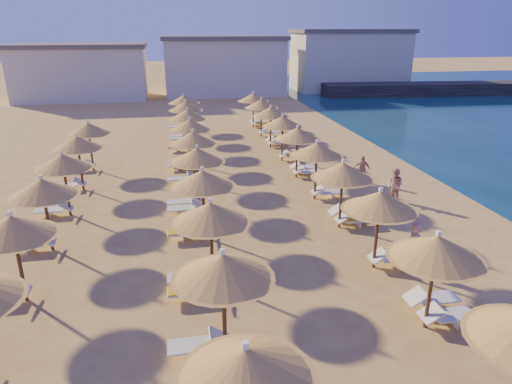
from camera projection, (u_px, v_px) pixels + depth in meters
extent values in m
plane|color=tan|center=(309.00, 256.00, 17.67)|extent=(220.00, 220.00, 0.00)
cube|color=black|center=(437.00, 89.00, 59.57)|extent=(30.21, 6.22, 1.50)
cube|color=beige|center=(82.00, 74.00, 55.18)|extent=(15.00, 8.00, 6.00)
cube|color=#59514C|center=(78.00, 46.00, 54.07)|extent=(15.60, 8.48, 0.50)
cube|color=beige|center=(224.00, 68.00, 59.10)|extent=(15.00, 8.00, 6.80)
cube|color=#59514C|center=(223.00, 38.00, 57.86)|extent=(15.60, 8.48, 0.50)
cube|color=beige|center=(349.00, 62.00, 63.52)|extent=(15.00, 8.00, 7.60)
cube|color=#59514C|center=(351.00, 31.00, 62.14)|extent=(15.60, 8.48, 0.50)
cylinder|color=brown|center=(430.00, 290.00, 13.05)|extent=(0.12, 0.12, 2.55)
cone|color=#A57730|center=(437.00, 247.00, 12.58)|extent=(2.50, 2.50, 0.68)
cone|color=#A57730|center=(435.00, 256.00, 12.68)|extent=(2.70, 2.70, 0.12)
cube|color=white|center=(439.00, 233.00, 12.44)|extent=(0.12, 0.12, 0.14)
cylinder|color=brown|center=(376.00, 236.00, 16.40)|extent=(0.12, 0.12, 2.55)
cone|color=#A57730|center=(380.00, 201.00, 15.94)|extent=(2.50, 2.50, 0.68)
cone|color=#A57730|center=(379.00, 208.00, 16.04)|extent=(2.70, 2.70, 0.12)
cube|color=white|center=(381.00, 190.00, 15.80)|extent=(0.12, 0.12, 0.14)
cylinder|color=brown|center=(341.00, 200.00, 19.76)|extent=(0.12, 0.12, 2.55)
cone|color=#A57730|center=(343.00, 170.00, 19.30)|extent=(2.50, 2.50, 0.68)
cone|color=#A57730|center=(342.00, 177.00, 19.39)|extent=(2.70, 2.70, 0.12)
cube|color=white|center=(343.00, 161.00, 19.16)|extent=(0.12, 0.12, 0.14)
cylinder|color=brown|center=(316.00, 175.00, 23.12)|extent=(0.12, 0.12, 2.55)
cone|color=#A57730|center=(317.00, 149.00, 22.65)|extent=(2.50, 2.50, 0.68)
cone|color=#A57730|center=(317.00, 155.00, 22.75)|extent=(2.70, 2.70, 0.12)
cube|color=white|center=(317.00, 141.00, 22.52)|extent=(0.12, 0.12, 0.14)
cylinder|color=brown|center=(297.00, 156.00, 26.48)|extent=(0.12, 0.12, 2.55)
cone|color=#A57730|center=(298.00, 133.00, 26.01)|extent=(2.50, 2.50, 0.68)
cone|color=#A57730|center=(297.00, 138.00, 26.11)|extent=(2.70, 2.70, 0.12)
cube|color=white|center=(298.00, 126.00, 25.87)|extent=(0.12, 0.12, 0.14)
cylinder|color=brown|center=(282.00, 142.00, 29.83)|extent=(0.12, 0.12, 2.55)
cone|color=#A57730|center=(283.00, 121.00, 29.37)|extent=(2.50, 2.50, 0.68)
cone|color=#A57730|center=(283.00, 125.00, 29.47)|extent=(2.70, 2.70, 0.12)
cube|color=white|center=(283.00, 115.00, 29.23)|extent=(0.12, 0.12, 0.14)
cylinder|color=brown|center=(271.00, 130.00, 33.19)|extent=(0.12, 0.12, 2.55)
cone|color=#A57730|center=(271.00, 112.00, 32.73)|extent=(2.50, 2.50, 0.68)
cone|color=#A57730|center=(271.00, 115.00, 32.82)|extent=(2.70, 2.70, 0.12)
cube|color=white|center=(271.00, 106.00, 32.59)|extent=(0.12, 0.12, 0.14)
cylinder|color=brown|center=(261.00, 121.00, 36.55)|extent=(0.12, 0.12, 2.55)
cone|color=#A57730|center=(261.00, 104.00, 36.08)|extent=(2.50, 2.50, 0.68)
cone|color=#A57730|center=(261.00, 107.00, 36.18)|extent=(2.70, 2.70, 0.12)
cube|color=white|center=(261.00, 98.00, 35.94)|extent=(0.12, 0.12, 0.14)
cylinder|color=brown|center=(253.00, 113.00, 39.91)|extent=(0.12, 0.12, 2.55)
cone|color=#A57730|center=(253.00, 97.00, 39.44)|extent=(2.50, 2.50, 0.68)
cone|color=#A57730|center=(253.00, 100.00, 39.54)|extent=(2.70, 2.70, 0.12)
cube|color=white|center=(253.00, 92.00, 39.30)|extent=(0.12, 0.12, 0.14)
cone|color=#A57730|center=(246.00, 364.00, 8.22)|extent=(2.50, 2.50, 0.68)
cone|color=#A57730|center=(246.00, 376.00, 8.31)|extent=(2.70, 2.70, 0.12)
cube|color=white|center=(245.00, 345.00, 8.08)|extent=(0.12, 0.12, 0.14)
cylinder|color=brown|center=(224.00, 312.00, 12.04)|extent=(0.12, 0.12, 2.55)
cone|color=#A57730|center=(223.00, 266.00, 11.58)|extent=(2.50, 2.50, 0.68)
cone|color=#A57730|center=(223.00, 276.00, 11.67)|extent=(2.70, 2.70, 0.12)
cube|color=white|center=(222.00, 252.00, 11.44)|extent=(0.12, 0.12, 0.14)
cylinder|color=brown|center=(212.00, 250.00, 15.40)|extent=(0.12, 0.12, 2.55)
cone|color=#A57730|center=(210.00, 212.00, 14.93)|extent=(2.50, 2.50, 0.68)
cone|color=#A57730|center=(211.00, 220.00, 15.03)|extent=(2.70, 2.70, 0.12)
cube|color=white|center=(210.00, 201.00, 14.79)|extent=(0.12, 0.12, 0.14)
cylinder|color=brown|center=(204.00, 210.00, 18.76)|extent=(0.12, 0.12, 2.55)
cone|color=#A57730|center=(202.00, 178.00, 18.29)|extent=(2.50, 2.50, 0.68)
cone|color=#A57730|center=(203.00, 185.00, 18.39)|extent=(2.70, 2.70, 0.12)
cube|color=white|center=(202.00, 169.00, 18.15)|extent=(0.12, 0.12, 0.14)
cylinder|color=brown|center=(198.00, 182.00, 22.11)|extent=(0.12, 0.12, 2.55)
cone|color=#A57730|center=(197.00, 155.00, 21.65)|extent=(2.50, 2.50, 0.68)
cone|color=#A57730|center=(197.00, 160.00, 21.74)|extent=(2.70, 2.70, 0.12)
cube|color=white|center=(197.00, 146.00, 21.51)|extent=(0.12, 0.12, 0.14)
cylinder|color=brown|center=(194.00, 162.00, 25.47)|extent=(0.12, 0.12, 2.55)
cone|color=#A57730|center=(193.00, 138.00, 25.01)|extent=(2.50, 2.50, 0.68)
cone|color=#A57730|center=(193.00, 143.00, 25.10)|extent=(2.70, 2.70, 0.12)
cube|color=white|center=(193.00, 130.00, 24.87)|extent=(0.12, 0.12, 0.14)
cylinder|color=brown|center=(191.00, 146.00, 28.83)|extent=(0.12, 0.12, 2.55)
cone|color=#A57730|center=(190.00, 125.00, 28.36)|extent=(2.50, 2.50, 0.68)
cone|color=#A57730|center=(190.00, 129.00, 28.46)|extent=(2.70, 2.70, 0.12)
cube|color=white|center=(190.00, 118.00, 28.22)|extent=(0.12, 0.12, 0.14)
cylinder|color=brown|center=(189.00, 133.00, 32.19)|extent=(0.12, 0.12, 2.55)
cone|color=#A57730|center=(188.00, 114.00, 31.72)|extent=(2.50, 2.50, 0.68)
cone|color=#A57730|center=(188.00, 118.00, 31.82)|extent=(2.70, 2.70, 0.12)
cube|color=white|center=(187.00, 108.00, 31.58)|extent=(0.12, 0.12, 0.14)
cylinder|color=brown|center=(187.00, 123.00, 35.54)|extent=(0.12, 0.12, 2.55)
cone|color=#A57730|center=(186.00, 106.00, 35.08)|extent=(2.50, 2.50, 0.68)
cone|color=#A57730|center=(186.00, 109.00, 35.17)|extent=(2.70, 2.70, 0.12)
cube|color=white|center=(185.00, 100.00, 34.94)|extent=(0.12, 0.12, 0.14)
cylinder|color=brown|center=(185.00, 115.00, 38.90)|extent=(0.12, 0.12, 2.55)
cone|color=#A57730|center=(184.00, 99.00, 38.44)|extent=(2.50, 2.50, 0.68)
cone|color=#A57730|center=(184.00, 102.00, 38.53)|extent=(2.70, 2.70, 0.12)
cube|color=white|center=(184.00, 94.00, 38.30)|extent=(0.12, 0.12, 0.14)
cylinder|color=brown|center=(20.00, 265.00, 14.37)|extent=(0.12, 0.12, 2.55)
cone|color=#A57730|center=(12.00, 226.00, 13.91)|extent=(2.50, 2.50, 0.68)
cone|color=#A57730|center=(14.00, 234.00, 14.00)|extent=(2.70, 2.70, 0.12)
cube|color=white|center=(10.00, 214.00, 13.77)|extent=(0.12, 0.12, 0.14)
cylinder|color=brown|center=(48.00, 220.00, 17.73)|extent=(0.12, 0.12, 2.55)
cone|color=#A57730|center=(42.00, 187.00, 17.27)|extent=(2.50, 2.50, 0.68)
cone|color=#A57730|center=(43.00, 194.00, 17.36)|extent=(2.70, 2.70, 0.12)
cube|color=white|center=(41.00, 177.00, 17.13)|extent=(0.12, 0.12, 0.14)
cylinder|color=brown|center=(67.00, 190.00, 21.09)|extent=(0.12, 0.12, 2.55)
cone|color=#A57730|center=(63.00, 161.00, 20.62)|extent=(2.50, 2.50, 0.68)
cone|color=#A57730|center=(64.00, 167.00, 20.72)|extent=(2.70, 2.70, 0.12)
cube|color=white|center=(61.00, 152.00, 20.48)|extent=(0.12, 0.12, 0.14)
cylinder|color=brown|center=(81.00, 167.00, 24.44)|extent=(0.12, 0.12, 2.55)
cone|color=#A57730|center=(77.00, 142.00, 23.98)|extent=(2.50, 2.50, 0.68)
cone|color=#A57730|center=(78.00, 148.00, 24.08)|extent=(2.70, 2.70, 0.12)
cube|color=white|center=(76.00, 135.00, 23.84)|extent=(0.12, 0.12, 0.14)
cylinder|color=brown|center=(91.00, 150.00, 27.80)|extent=(0.12, 0.12, 2.55)
cone|color=#A57730|center=(88.00, 128.00, 27.34)|extent=(2.50, 2.50, 0.68)
cone|color=#A57730|center=(89.00, 133.00, 27.43)|extent=(2.70, 2.70, 0.12)
cube|color=white|center=(87.00, 121.00, 27.20)|extent=(0.12, 0.12, 0.14)
cube|color=white|center=(454.00, 315.00, 13.52)|extent=(1.29, 0.65, 0.06)
cube|color=white|center=(453.00, 319.00, 13.58)|extent=(0.06, 0.59, 0.32)
cube|color=white|center=(431.00, 313.00, 13.35)|extent=(0.58, 0.65, 0.40)
cube|color=white|center=(437.00, 298.00, 14.36)|extent=(1.29, 0.65, 0.06)
cube|color=white|center=(437.00, 302.00, 14.41)|extent=(0.06, 0.59, 0.32)
cube|color=white|center=(415.00, 296.00, 14.18)|extent=(0.58, 0.65, 0.40)
cube|color=white|center=(192.00, 345.00, 12.21)|extent=(1.29, 0.65, 0.06)
cube|color=white|center=(192.00, 350.00, 12.27)|extent=(0.06, 0.59, 0.32)
cube|color=white|center=(220.00, 338.00, 12.30)|extent=(0.58, 0.65, 0.40)
cube|color=white|center=(397.00, 257.00, 16.88)|extent=(1.29, 0.65, 0.06)
cube|color=white|center=(396.00, 261.00, 16.94)|extent=(0.06, 0.59, 0.32)
cube|color=white|center=(378.00, 256.00, 16.70)|extent=(0.58, 0.65, 0.40)
cube|color=white|center=(186.00, 277.00, 15.57)|extent=(1.29, 0.65, 0.06)
cube|color=white|center=(187.00, 281.00, 15.63)|extent=(0.06, 0.59, 0.32)
cube|color=white|center=(209.00, 271.00, 15.65)|extent=(0.58, 0.65, 0.40)
cube|color=white|center=(187.00, 291.00, 14.74)|extent=(1.29, 0.65, 0.06)
cube|color=white|center=(188.00, 295.00, 14.79)|extent=(0.06, 0.59, 0.32)
cube|color=white|center=(211.00, 285.00, 14.82)|extent=(0.58, 0.65, 0.40)
cube|color=gold|center=(187.00, 289.00, 14.72)|extent=(1.24, 0.60, 0.05)
cube|color=white|center=(359.00, 219.00, 20.24)|extent=(1.29, 0.65, 0.06)
cube|color=white|center=(358.00, 222.00, 20.29)|extent=(0.06, 0.59, 0.32)
cube|color=white|center=(343.00, 217.00, 20.06)|extent=(0.58, 0.65, 0.40)
cube|color=gold|center=(359.00, 218.00, 20.22)|extent=(1.24, 0.60, 0.05)
cube|color=white|center=(351.00, 212.00, 21.07)|extent=(1.29, 0.65, 0.06)
cube|color=white|center=(351.00, 215.00, 21.13)|extent=(0.06, 0.59, 0.32)
cube|color=white|center=(336.00, 210.00, 20.89)|extent=(0.58, 0.65, 0.40)
cube|color=white|center=(183.00, 232.00, 18.93)|extent=(1.29, 0.65, 0.06)
cube|color=white|center=(183.00, 236.00, 18.98)|extent=(0.06, 0.59, 0.32)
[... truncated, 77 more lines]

